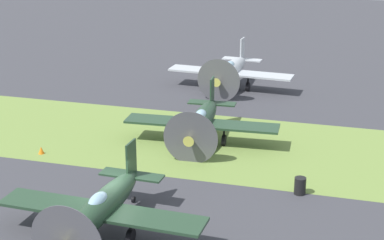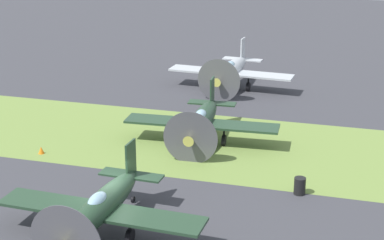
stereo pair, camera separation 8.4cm
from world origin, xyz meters
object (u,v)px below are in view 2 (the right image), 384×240
runway_marker_cone (41,150)px  airplane_lead (102,206)px  airplane_wingman (202,120)px  fuel_drum (300,186)px  airplane_trail (231,70)px

runway_marker_cone → airplane_lead: bearing=133.9°
airplane_lead → runway_marker_cone: size_ratio=21.76×
airplane_lead → airplane_wingman: airplane_wingman is taller
airplane_lead → fuel_drum: 10.40m
airplane_trail → airplane_wingman: bearing=97.6°
airplane_trail → fuel_drum: bearing=116.3°
airplane_wingman → airplane_trail: size_ratio=0.95×
airplane_trail → runway_marker_cone: bearing=68.7°
airplane_lead → runway_marker_cone: (7.53, -7.81, -1.21)m
airplane_wingman → runway_marker_cone: size_ratio=22.01×
airplane_trail → runway_marker_cone: 18.76m
airplane_lead → airplane_wingman: bearing=-93.7°
fuel_drum → runway_marker_cone: 15.57m
airplane_wingman → runway_marker_cone: (8.75, 4.58, -1.22)m
fuel_drum → runway_marker_cone: size_ratio=2.05×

